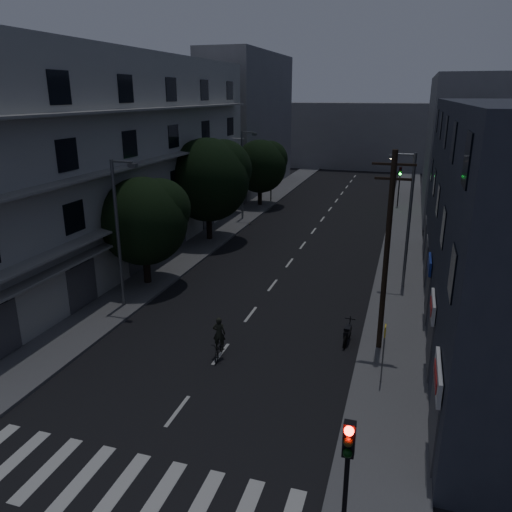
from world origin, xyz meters
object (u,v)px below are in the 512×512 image
Objects in this scene: bus_stop_sign at (384,344)px; motorcycle at (347,334)px; traffic_signal_near at (347,465)px; cyclist at (219,344)px; utility_pole at (387,250)px.

bus_stop_sign is 4.04m from motorcycle.
bus_stop_sign is 1.44× the size of motorcycle.
cyclist is (-6.68, 8.92, -2.44)m from traffic_signal_near.
bus_stop_sign is at bearing -9.57° from cyclist.
utility_pole is at bearing 89.35° from traffic_signal_near.
utility_pole is 4.26m from bus_stop_sign.
traffic_signal_near is 11.88m from utility_pole.
cyclist is (-5.32, -3.11, 0.22)m from motorcycle.
utility_pole reaches higher than cyclist.
utility_pole is 8.49m from cyclist.
bus_stop_sign is at bearing 87.25° from traffic_signal_near.
traffic_signal_near is at bearing -92.75° from bus_stop_sign.
traffic_signal_near is 2.34× the size of motorcycle.
bus_stop_sign is at bearing -84.62° from utility_pole.
cyclist is at bearing -157.44° from utility_pole.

